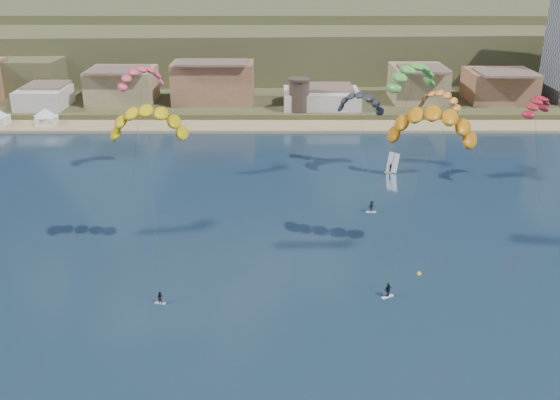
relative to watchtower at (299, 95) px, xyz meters
name	(u,v)px	position (x,y,z in m)	size (l,w,h in m)	color
beach	(280,126)	(-5.00, -8.00, -6.12)	(2200.00, 12.00, 0.90)	tan
foothills	(332,29)	(17.39, 118.47, 2.71)	(940.00, 210.00, 18.00)	brown
town	(131,82)	(-45.00, 8.00, 1.63)	(400.00, 24.00, 12.00)	silver
watchtower	(299,95)	(0.00, 0.00, 0.00)	(5.82, 5.82, 8.60)	#47382D
kitesurfer_yellow	(148,118)	(-22.41, -80.01, 14.53)	(10.93, 14.80, 24.58)	silver
kitesurfer_orange	(433,119)	(15.34, -79.16, 14.07)	(14.07, 16.36, 24.74)	silver
kitesurfer_green	(412,73)	(18.94, -46.80, 14.20)	(15.26, 21.35, 26.20)	silver
distant_kite_pink	(141,74)	(-30.58, -44.70, 13.73)	(9.66, 8.54, 22.92)	#262626
distant_kite_dark	(361,99)	(10.78, -39.35, 7.79)	(10.40, 7.65, 17.45)	#262626
distant_kite_orange	(440,97)	(23.88, -48.65, 10.30)	(8.48, 7.40, 19.35)	#262626
distant_kite_red	(537,102)	(40.49, -51.23, 9.88)	(7.58, 7.91, 18.90)	#262626
windsurfer	(391,166)	(17.19, -42.21, -5.10)	(2.32, 2.55, 3.99)	silver
buoy	(419,274)	(14.11, -84.55, -6.26)	(0.63, 0.63, 0.63)	yellow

